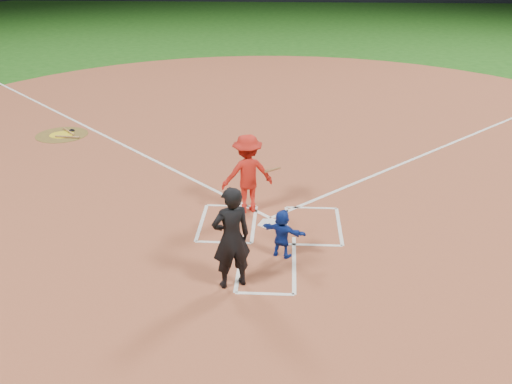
# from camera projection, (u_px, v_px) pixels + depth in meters

# --- Properties ---
(ground) EXTENTS (120.00, 120.00, 0.00)m
(ground) POSITION_uv_depth(u_px,v_px,m) (270.00, 225.00, 13.14)
(ground) COLOR #1B5214
(ground) RESTS_ON ground
(home_plate_dirt) EXTENTS (28.00, 28.00, 0.01)m
(home_plate_dirt) POSITION_uv_depth(u_px,v_px,m) (276.00, 139.00, 18.60)
(home_plate_dirt) COLOR brown
(home_plate_dirt) RESTS_ON ground
(home_plate) EXTENTS (0.60, 0.60, 0.02)m
(home_plate) POSITION_uv_depth(u_px,v_px,m) (270.00, 224.00, 13.14)
(home_plate) COLOR white
(home_plate) RESTS_ON home_plate_dirt
(on_deck_circle) EXTENTS (1.70, 1.70, 0.01)m
(on_deck_circle) POSITION_uv_depth(u_px,v_px,m) (62.00, 135.00, 18.98)
(on_deck_circle) COLOR brown
(on_deck_circle) RESTS_ON home_plate_dirt
(on_deck_logo) EXTENTS (0.80, 0.80, 0.00)m
(on_deck_logo) POSITION_uv_depth(u_px,v_px,m) (62.00, 135.00, 18.97)
(on_deck_logo) COLOR yellow
(on_deck_logo) RESTS_ON on_deck_circle
(on_deck_bat_a) EXTENTS (0.61, 0.67, 0.06)m
(on_deck_bat_a) POSITION_uv_depth(u_px,v_px,m) (69.00, 131.00, 19.18)
(on_deck_bat_a) COLOR #A06C3A
(on_deck_bat_a) RESTS_ON on_deck_circle
(on_deck_bat_c) EXTENTS (0.84, 0.14, 0.06)m
(on_deck_bat_c) POSITION_uv_depth(u_px,v_px,m) (67.00, 137.00, 18.67)
(on_deck_bat_c) COLOR olive
(on_deck_bat_c) RESTS_ON on_deck_circle
(bat_weight_donut) EXTENTS (0.19, 0.19, 0.05)m
(bat_weight_donut) POSITION_uv_depth(u_px,v_px,m) (72.00, 130.00, 19.32)
(bat_weight_donut) COLOR black
(bat_weight_donut) RESTS_ON on_deck_circle
(catcher) EXTENTS (1.01, 0.66, 1.04)m
(catcher) POSITION_uv_depth(u_px,v_px,m) (282.00, 233.00, 11.64)
(catcher) COLOR navy
(catcher) RESTS_ON home_plate_dirt
(umpire) EXTENTS (0.88, 0.75, 2.03)m
(umpire) POSITION_uv_depth(u_px,v_px,m) (231.00, 238.00, 10.45)
(umpire) COLOR black
(umpire) RESTS_ON home_plate_dirt
(chalk_markings) EXTENTS (28.35, 17.32, 0.01)m
(chalk_markings) POSITION_uv_depth(u_px,v_px,m) (276.00, 146.00, 17.95)
(chalk_markings) COLOR white
(chalk_markings) RESTS_ON home_plate_dirt
(batter_at_plate) EXTENTS (1.48, 1.09, 1.92)m
(batter_at_plate) POSITION_uv_depth(u_px,v_px,m) (248.00, 174.00, 13.41)
(batter_at_plate) COLOR red
(batter_at_plate) RESTS_ON home_plate_dirt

